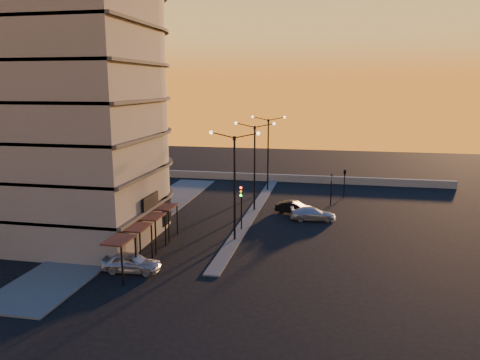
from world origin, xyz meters
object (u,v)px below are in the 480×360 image
(traffic_light_main, at_px, (241,200))
(car_wagon, at_px, (313,214))
(streetlamp_mid, at_px, (255,159))
(car_hatchback, at_px, (131,262))
(car_sedan, at_px, (294,207))

(traffic_light_main, height_order, car_wagon, traffic_light_main)
(streetlamp_mid, relative_size, car_hatchback, 2.26)
(streetlamp_mid, height_order, car_sedan, streetlamp_mid)
(traffic_light_main, height_order, car_hatchback, traffic_light_main)
(car_sedan, xyz_separation_m, car_wagon, (2.05, -2.13, 0.01))
(streetlamp_mid, bearing_deg, traffic_light_main, -90.00)
(streetlamp_mid, relative_size, car_wagon, 2.14)
(traffic_light_main, relative_size, car_sedan, 1.10)
(car_wagon, bearing_deg, streetlamp_mid, 61.75)
(streetlamp_mid, bearing_deg, car_sedan, -2.98)
(traffic_light_main, bearing_deg, car_sedan, 58.24)
(car_hatchback, relative_size, car_wagon, 0.95)
(streetlamp_mid, distance_m, car_wagon, 8.37)
(car_wagon, bearing_deg, car_sedan, 36.05)
(car_hatchback, distance_m, car_wagon, 20.02)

